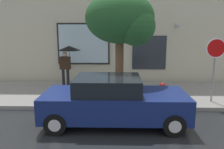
{
  "coord_description": "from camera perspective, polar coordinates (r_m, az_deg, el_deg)",
  "views": [
    {
      "loc": [
        0.79,
        -6.99,
        2.96
      ],
      "look_at": [
        0.57,
        1.8,
        1.2
      ],
      "focal_mm": 36.83,
      "sensor_mm": 36.0,
      "label": 1
    }
  ],
  "objects": [
    {
      "name": "ground_plane",
      "position": [
        7.63,
        -4.75,
        -11.54
      ],
      "size": [
        60.0,
        60.0,
        0.0
      ],
      "primitive_type": "plane",
      "color": "black"
    },
    {
      "name": "sidewalk",
      "position": [
        10.43,
        -3.0,
        -4.75
      ],
      "size": [
        20.0,
        4.0,
        0.15
      ],
      "primitive_type": "cube",
      "color": "gray",
      "rests_on": "ground"
    },
    {
      "name": "building_facade",
      "position": [
        12.52,
        -2.29,
        13.71
      ],
      "size": [
        20.0,
        0.67,
        7.0
      ],
      "color": "beige",
      "rests_on": "ground"
    },
    {
      "name": "parked_car",
      "position": [
        7.23,
        0.37,
        -6.58
      ],
      "size": [
        4.43,
        1.94,
        1.5
      ],
      "color": "navy",
      "rests_on": "ground"
    },
    {
      "name": "fire_hydrant",
      "position": [
        9.02,
        12.33,
        -4.52
      ],
      "size": [
        0.3,
        0.44,
        0.79
      ],
      "color": "red",
      "rests_on": "sidewalk"
    },
    {
      "name": "pedestrian_with_umbrella",
      "position": [
        11.26,
        -10.87,
        5.09
      ],
      "size": [
        1.1,
        1.1,
        2.01
      ],
      "color": "black",
      "rests_on": "sidewalk"
    },
    {
      "name": "street_tree",
      "position": [
        8.82,
        2.72,
        13.29
      ],
      "size": [
        2.6,
        2.21,
        4.19
      ],
      "color": "#4C3823",
      "rests_on": "sidewalk"
    },
    {
      "name": "stop_sign",
      "position": [
        9.52,
        24.24,
        3.91
      ],
      "size": [
        0.76,
        0.1,
        2.47
      ],
      "color": "gray",
      "rests_on": "sidewalk"
    }
  ]
}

